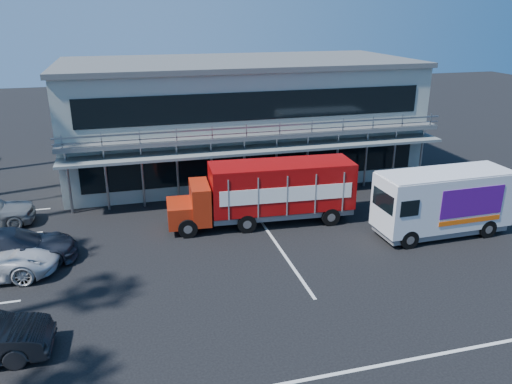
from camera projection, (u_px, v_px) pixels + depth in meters
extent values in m
plane|color=black|center=(251.00, 281.00, 20.15)|extent=(120.00, 120.00, 0.00)
cube|color=#98A092|center=(238.00, 118.00, 33.29)|extent=(22.00, 10.00, 7.00)
cube|color=#515454|center=(238.00, 62.00, 32.04)|extent=(22.40, 10.40, 0.30)
cube|color=#515454|center=(261.00, 136.00, 28.17)|extent=(22.00, 1.20, 0.25)
cube|color=gray|center=(263.00, 129.00, 27.50)|extent=(22.00, 0.08, 0.90)
cube|color=slate|center=(262.00, 149.00, 28.14)|extent=(22.00, 1.80, 0.15)
cube|color=black|center=(258.00, 167.00, 29.39)|extent=(20.00, 0.06, 1.60)
cube|color=black|center=(258.00, 106.00, 28.15)|extent=(20.00, 0.06, 1.60)
cube|color=#A1220D|center=(180.00, 213.00, 24.54)|extent=(1.37, 2.09, 1.08)
cube|color=#A1220D|center=(200.00, 202.00, 24.56)|extent=(1.03, 2.29, 1.89)
cube|color=black|center=(200.00, 192.00, 24.37)|extent=(0.16, 1.91, 0.63)
cube|color=#93090A|center=(281.00, 185.00, 25.14)|extent=(7.30, 2.66, 2.33)
cube|color=slate|center=(281.00, 211.00, 25.62)|extent=(7.28, 2.32, 0.27)
cube|color=white|center=(287.00, 195.00, 24.13)|extent=(6.60, 0.42, 0.76)
cube|color=white|center=(276.00, 180.00, 26.21)|extent=(6.60, 0.42, 0.76)
cylinder|color=black|center=(188.00, 228.00, 23.83)|extent=(0.95, 0.33, 0.93)
cylinder|color=black|center=(185.00, 213.00, 25.64)|extent=(0.95, 0.33, 0.93)
cylinder|color=black|center=(247.00, 224.00, 24.37)|extent=(0.95, 0.33, 0.93)
cylinder|color=black|center=(240.00, 209.00, 26.19)|extent=(0.95, 0.33, 0.93)
cylinder|color=black|center=(331.00, 217.00, 25.19)|extent=(0.95, 0.33, 0.93)
cylinder|color=black|center=(318.00, 203.00, 27.01)|extent=(0.95, 0.33, 0.93)
cube|color=silver|center=(443.00, 199.00, 23.78)|extent=(6.53, 2.36, 2.59)
cube|color=slate|center=(439.00, 227.00, 24.27)|extent=(6.26, 2.13, 0.32)
cube|color=black|center=(383.00, 200.00, 22.84)|extent=(0.10, 1.82, 0.88)
cube|color=silver|center=(447.00, 173.00, 23.32)|extent=(6.39, 2.31, 0.07)
cube|color=#4F0D77|center=(473.00, 202.00, 22.89)|extent=(3.33, 0.10, 1.39)
cube|color=#4F0D77|center=(442.00, 186.00, 24.92)|extent=(3.33, 0.10, 1.39)
cube|color=#F2590C|center=(470.00, 221.00, 23.20)|extent=(3.33, 0.09, 0.23)
cylinder|color=black|center=(409.00, 239.00, 22.75)|extent=(0.89, 0.30, 0.89)
cylinder|color=black|center=(387.00, 223.00, 24.52)|extent=(0.89, 0.30, 0.89)
cylinder|color=black|center=(487.00, 229.00, 23.87)|extent=(0.89, 0.30, 0.89)
cylinder|color=black|center=(460.00, 214.00, 25.64)|extent=(0.89, 0.30, 0.89)
imported|color=#282C36|center=(11.00, 248.00, 21.21)|extent=(5.42, 2.41, 1.54)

